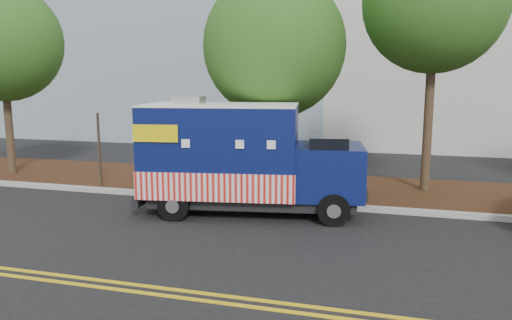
# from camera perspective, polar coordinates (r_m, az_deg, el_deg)

# --- Properties ---
(ground) EXTENTS (120.00, 120.00, 0.00)m
(ground) POSITION_cam_1_polar(r_m,az_deg,el_deg) (13.17, -8.93, -5.88)
(ground) COLOR black
(ground) RESTS_ON ground
(curb) EXTENTS (120.00, 0.18, 0.15)m
(curb) POSITION_cam_1_polar(r_m,az_deg,el_deg) (14.39, -6.60, -4.21)
(curb) COLOR #9E9E99
(curb) RESTS_ON ground
(mulch_strip) EXTENTS (120.00, 4.00, 0.15)m
(mulch_strip) POSITION_cam_1_polar(r_m,az_deg,el_deg) (16.30, -3.79, -2.56)
(mulch_strip) COLOR #321B0E
(mulch_strip) RESTS_ON ground
(centerline_near) EXTENTS (120.00, 0.10, 0.01)m
(centerline_near) POSITION_cam_1_polar(r_m,az_deg,el_deg) (9.53, -20.46, -12.38)
(centerline_near) COLOR gold
(centerline_near) RESTS_ON ground
(centerline_far) EXTENTS (120.00, 0.10, 0.01)m
(centerline_far) POSITION_cam_1_polar(r_m,az_deg,el_deg) (9.34, -21.39, -12.87)
(centerline_far) COLOR gold
(centerline_far) RESTS_ON ground
(tree_a) EXTENTS (3.96, 3.96, 6.59)m
(tree_a) POSITION_cam_1_polar(r_m,az_deg,el_deg) (19.17, -27.02, 11.86)
(tree_a) COLOR #38281C
(tree_a) RESTS_ON ground
(tree_b) EXTENTS (4.21, 4.21, 6.46)m
(tree_b) POSITION_cam_1_polar(r_m,az_deg,el_deg) (15.03, 2.10, 12.83)
(tree_b) COLOR #38281C
(tree_b) RESTS_ON ground
(tree_c) EXTENTS (4.02, 4.02, 7.56)m
(tree_c) POSITION_cam_1_polar(r_m,az_deg,el_deg) (15.45, 19.76, 16.65)
(tree_c) COLOR #38281C
(tree_c) RESTS_ON ground
(sign_post) EXTENTS (0.06, 0.06, 2.40)m
(sign_post) POSITION_cam_1_polar(r_m,az_deg,el_deg) (15.93, -17.47, 0.86)
(sign_post) COLOR #473828
(sign_post) RESTS_ON ground
(food_truck) EXTENTS (5.91, 2.97, 2.98)m
(food_truck) POSITION_cam_1_polar(r_m,az_deg,el_deg) (12.71, -1.79, -0.09)
(food_truck) COLOR black
(food_truck) RESTS_ON ground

